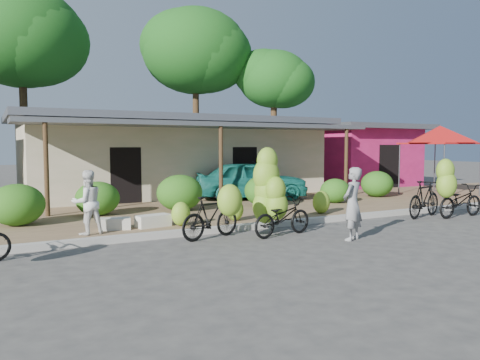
# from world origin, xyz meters

# --- Properties ---
(ground) EXTENTS (100.00, 100.00, 0.00)m
(ground) POSITION_xyz_m (0.00, 0.00, 0.00)
(ground) COLOR #403E3B
(ground) RESTS_ON ground
(sidewalk) EXTENTS (60.00, 6.00, 0.12)m
(sidewalk) POSITION_xyz_m (0.00, 5.00, 0.06)
(sidewalk) COLOR #93754F
(sidewalk) RESTS_ON ground
(curb) EXTENTS (60.00, 0.25, 0.15)m
(curb) POSITION_xyz_m (0.00, 2.00, 0.07)
(curb) COLOR #A8A399
(curb) RESTS_ON ground
(shop_main) EXTENTS (13.00, 8.50, 3.35)m
(shop_main) POSITION_xyz_m (0.00, 10.93, 1.72)
(shop_main) COLOR beige
(shop_main) RESTS_ON ground
(shop_pink) EXTENTS (6.00, 6.00, 3.25)m
(shop_pink) POSITION_xyz_m (10.50, 10.99, 1.67)
(shop_pink) COLOR #D52068
(shop_pink) RESTS_ON ground
(tree_far_center) EXTENTS (5.90, 5.84, 9.54)m
(tree_far_center) POSITION_xyz_m (-5.69, 16.11, 7.30)
(tree_far_center) COLOR #4D3A1E
(tree_far_center) RESTS_ON ground
(tree_center_right) EXTENTS (6.04, 5.99, 9.88)m
(tree_center_right) POSITION_xyz_m (3.31, 16.61, 7.59)
(tree_center_right) COLOR #4D3A1E
(tree_center_right) RESTS_ON ground
(tree_near_right) EXTENTS (4.28, 4.08, 7.64)m
(tree_near_right) POSITION_xyz_m (7.31, 14.61, 6.04)
(tree_near_right) COLOR #4D3A1E
(tree_near_right) RESTS_ON ground
(hedge_0) EXTENTS (1.37, 1.24, 1.07)m
(hedge_0) POSITION_xyz_m (-6.47, 4.70, 0.66)
(hedge_0) COLOR #245B14
(hedge_0) RESTS_ON sidewalk
(hedge_1) EXTENTS (1.28, 1.15, 1.00)m
(hedge_1) POSITION_xyz_m (-4.29, 5.53, 0.62)
(hedge_1) COLOR #245B14
(hedge_1) RESTS_ON sidewalk
(hedge_2) EXTENTS (1.45, 1.31, 1.13)m
(hedge_2) POSITION_xyz_m (-1.82, 5.32, 0.69)
(hedge_2) COLOR #245B14
(hedge_2) RESTS_ON sidewalk
(hedge_3) EXTENTS (1.34, 1.21, 1.05)m
(hedge_3) POSITION_xyz_m (1.09, 5.03, 0.64)
(hedge_3) COLOR #245B14
(hedge_3) RESTS_ON sidewalk
(hedge_4) EXTENTS (1.11, 1.00, 0.87)m
(hedge_4) POSITION_xyz_m (3.80, 4.60, 0.55)
(hedge_4) COLOR #245B14
(hedge_4) RESTS_ON sidewalk
(hedge_5) EXTENTS (1.32, 1.19, 1.03)m
(hedge_5) POSITION_xyz_m (6.55, 5.34, 0.63)
(hedge_5) COLOR #245B14
(hedge_5) RESTS_ON sidewalk
(red_canopy) EXTENTS (3.50, 3.50, 2.86)m
(red_canopy) POSITION_xyz_m (9.38, 4.72, 2.61)
(red_canopy) COLOR #59595E
(red_canopy) RESTS_ON sidewalk
(bike_left) EXTENTS (1.74, 1.32, 1.31)m
(bike_left) POSITION_xyz_m (-2.54, 1.25, 0.59)
(bike_left) COLOR black
(bike_left) RESTS_ON ground
(bike_center) EXTENTS (1.83, 1.32, 2.12)m
(bike_center) POSITION_xyz_m (-0.98, 1.16, 0.85)
(bike_center) COLOR black
(bike_center) RESTS_ON ground
(bike_right) EXTENTS (1.94, 1.39, 1.78)m
(bike_right) POSITION_xyz_m (4.47, 1.08, 0.74)
(bike_right) COLOR black
(bike_right) RESTS_ON ground
(bike_far_right) EXTENTS (1.90, 0.70, 0.99)m
(bike_far_right) POSITION_xyz_m (5.42, 0.77, 0.50)
(bike_far_right) COLOR black
(bike_far_right) RESTS_ON ground
(loose_banana_a) EXTENTS (0.49, 0.42, 0.61)m
(loose_banana_a) POSITION_xyz_m (-2.79, 2.71, 0.43)
(loose_banana_a) COLOR #84BF2F
(loose_banana_a) RESTS_ON sidewalk
(loose_banana_b) EXTENTS (0.48, 0.41, 0.60)m
(loose_banana_b) POSITION_xyz_m (-1.21, 2.76, 0.42)
(loose_banana_b) COLOR #84BF2F
(loose_banana_b) RESTS_ON sidewalk
(loose_banana_c) EXTENTS (0.55, 0.47, 0.69)m
(loose_banana_c) POSITION_xyz_m (1.71, 2.74, 0.46)
(loose_banana_c) COLOR #84BF2F
(loose_banana_c) RESTS_ON sidewalk
(sack_near) EXTENTS (0.90, 0.53, 0.30)m
(sack_near) POSITION_xyz_m (-3.46, 2.92, 0.27)
(sack_near) COLOR silver
(sack_near) RESTS_ON sidewalk
(sack_far) EXTENTS (0.82, 0.54, 0.28)m
(sack_far) POSITION_xyz_m (-4.41, 2.98, 0.26)
(sack_far) COLOR silver
(sack_far) RESTS_ON sidewalk
(vendor) EXTENTS (0.72, 0.61, 1.67)m
(vendor) POSITION_xyz_m (0.20, -0.30, 0.84)
(vendor) COLOR gray
(vendor) RESTS_ON ground
(bystander) EXTENTS (0.82, 0.69, 1.48)m
(bystander) POSITION_xyz_m (-5.11, 2.64, 0.86)
(bystander) COLOR white
(bystander) RESTS_ON sidewalk
(teal_van) EXTENTS (4.60, 2.98, 1.46)m
(teal_van) POSITION_xyz_m (1.71, 7.00, 0.85)
(teal_van) COLOR #176A5E
(teal_van) RESTS_ON sidewalk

